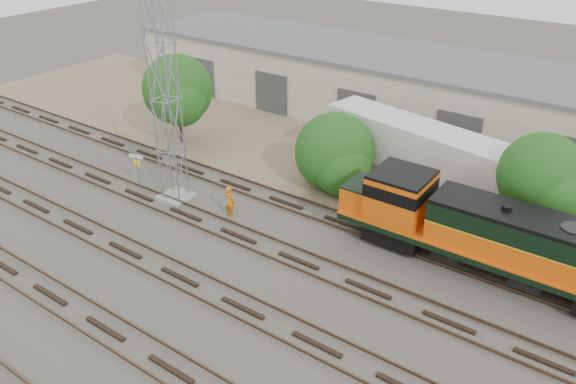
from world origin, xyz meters
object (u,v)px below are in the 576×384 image
Objects in this scene: signal_tower at (166,104)px; semi_trailer at (429,153)px; worker at (230,201)px; locomotive at (494,236)px.

signal_tower is 0.89× the size of semi_trailer.
locomotive is at bearing -161.67° from worker.
locomotive is 14.41m from worker.
worker is at bearing -119.62° from semi_trailer.
semi_trailer is (-5.98, 6.30, 0.40)m from locomotive.
locomotive is at bearing 10.34° from signal_tower.
signal_tower is 6.60m from worker.
worker is 12.45m from semi_trailer.
signal_tower is at bearing -130.55° from semi_trailer.
locomotive is 8.36× the size of worker.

